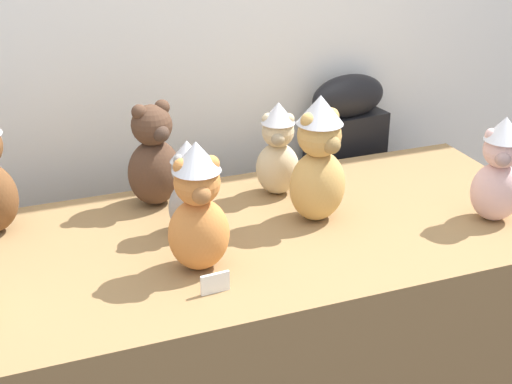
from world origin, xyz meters
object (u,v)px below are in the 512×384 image
object	(u,v)px
display_table	(256,347)
teddy_bear_honey	(319,161)
teddy_bear_blush	(499,171)
teddy_bear_cocoa	(154,158)
teddy_bear_ginger	(198,208)
teddy_bear_ash	(189,188)
instrument_case	(342,206)
teddy_bear_sand	(278,150)

from	to	relation	value
display_table	teddy_bear_honey	xyz separation A→B (m)	(0.19, 0.02, 0.55)
teddy_bear_blush	teddy_bear_honey	size ratio (longest dim) A/B	0.84
display_table	teddy_bear_cocoa	size ratio (longest dim) A/B	5.61
display_table	teddy_bear_honey	world-z (taller)	teddy_bear_honey
teddy_bear_ginger	teddy_bear_ash	size ratio (longest dim) A/B	1.27
instrument_case	teddy_bear_honey	distance (m)	0.74
teddy_bear_ginger	teddy_bear_ash	xyz separation A→B (m)	(0.03, 0.19, -0.03)
teddy_bear_cocoa	teddy_bear_blush	size ratio (longest dim) A/B	1.02
teddy_bear_cocoa	teddy_bear_blush	bearing A→B (deg)	-43.22
teddy_bear_sand	teddy_bear_cocoa	distance (m)	0.36
display_table	teddy_bear_sand	bearing A→B (deg)	55.04
teddy_bear_honey	teddy_bear_blush	bearing A→B (deg)	-34.58
teddy_bear_ash	teddy_bear_ginger	bearing A→B (deg)	-126.69
display_table	teddy_bear_sand	size ratio (longest dim) A/B	6.07
instrument_case	teddy_bear_blush	world-z (taller)	teddy_bear_blush
instrument_case	teddy_bear_ash	size ratio (longest dim) A/B	3.83
teddy_bear_ginger	teddy_bear_blush	xyz separation A→B (m)	(0.84, -0.04, -0.02)
display_table	teddy_bear_honey	bearing A→B (deg)	5.56
teddy_bear_cocoa	teddy_bear_honey	distance (m)	0.47
instrument_case	teddy_bear_sand	bearing A→B (deg)	-148.52
instrument_case	teddy_bear_blush	distance (m)	0.79
instrument_case	teddy_bear_cocoa	bearing A→B (deg)	-168.53
display_table	teddy_bear_blush	bearing A→B (deg)	-13.98
teddy_bear_sand	teddy_bear_ash	size ratio (longest dim) A/B	1.09
teddy_bear_ginger	teddy_bear_honey	distance (m)	0.41
teddy_bear_cocoa	teddy_bear_honey	size ratio (longest dim) A/B	0.86
teddy_bear_ginger	teddy_bear_cocoa	size ratio (longest dim) A/B	1.08
instrument_case	teddy_bear_ash	bearing A→B (deg)	-154.08
instrument_case	teddy_bear_honey	xyz separation A→B (m)	(-0.35, -0.50, 0.42)
teddy_bear_cocoa	teddy_bear_ash	distance (m)	0.21
teddy_bear_ginger	teddy_bear_blush	world-z (taller)	teddy_bear_ginger
display_table	instrument_case	xyz separation A→B (m)	(0.53, 0.51, 0.13)
teddy_bear_honey	teddy_bear_ginger	bearing A→B (deg)	-172.99
teddy_bear_sand	teddy_bear_blush	distance (m)	0.62
teddy_bear_sand	teddy_bear_blush	bearing A→B (deg)	-14.56
teddy_bear_sand	teddy_bear_ash	bearing A→B (deg)	-132.74
instrument_case	teddy_bear_blush	bearing A→B (deg)	-87.36
teddy_bear_blush	teddy_bear_ash	xyz separation A→B (m)	(-0.81, 0.23, -0.02)
display_table	teddy_bear_cocoa	world-z (taller)	teddy_bear_cocoa
display_table	teddy_bear_ash	bearing A→B (deg)	156.18
teddy_bear_ash	teddy_bear_cocoa	bearing A→B (deg)	74.59
display_table	teddy_bear_sand	distance (m)	0.58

